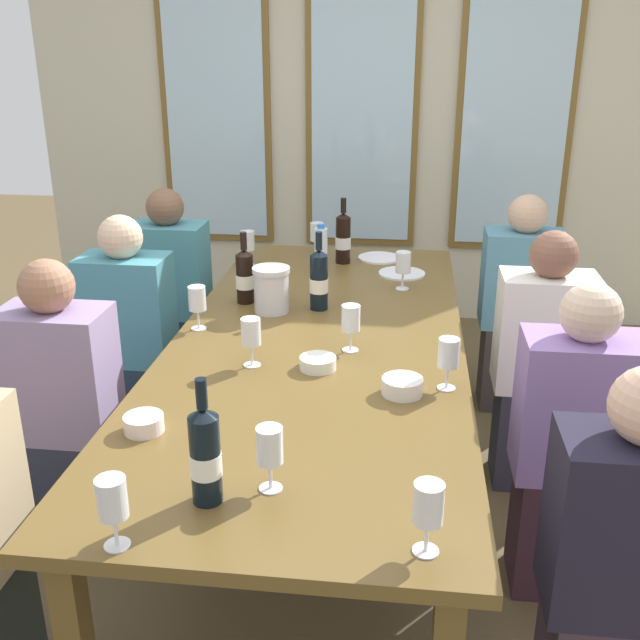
% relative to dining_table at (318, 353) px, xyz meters
% --- Properties ---
extents(ground_plane, '(12.00, 12.00, 0.00)m').
position_rel_dining_table_xyz_m(ground_plane, '(0.00, 0.00, -0.68)').
color(ground_plane, brown).
extents(back_wall_with_windows, '(4.29, 0.10, 2.90)m').
position_rel_dining_table_xyz_m(back_wall_with_windows, '(0.00, 2.31, 0.77)').
color(back_wall_with_windows, beige).
rests_on(back_wall_with_windows, ground).
extents(dining_table, '(1.09, 2.64, 0.74)m').
position_rel_dining_table_xyz_m(dining_table, '(0.00, 0.00, 0.00)').
color(dining_table, brown).
rests_on(dining_table, ground).
extents(white_plate_0, '(0.22, 0.22, 0.01)m').
position_rel_dining_table_xyz_m(white_plate_0, '(0.30, 0.86, 0.06)').
color(white_plate_0, white).
rests_on(white_plate_0, dining_table).
extents(white_plate_1, '(0.22, 0.22, 0.01)m').
position_rel_dining_table_xyz_m(white_plate_1, '(0.18, 1.12, 0.06)').
color(white_plate_1, white).
rests_on(white_plate_1, dining_table).
extents(metal_pitcher, '(0.16, 0.16, 0.19)m').
position_rel_dining_table_xyz_m(metal_pitcher, '(-0.23, 0.28, 0.16)').
color(metal_pitcher, silver).
rests_on(metal_pitcher, dining_table).
extents(wine_bottle_0, '(0.08, 0.08, 0.33)m').
position_rel_dining_table_xyz_m(wine_bottle_0, '(-0.04, 0.33, 0.19)').
color(wine_bottle_0, black).
rests_on(wine_bottle_0, dining_table).
extents(wine_bottle_1, '(0.08, 0.08, 0.33)m').
position_rel_dining_table_xyz_m(wine_bottle_1, '(-0.14, -1.07, 0.19)').
color(wine_bottle_1, black).
rests_on(wine_bottle_1, dining_table).
extents(wine_bottle_2, '(0.08, 0.08, 0.33)m').
position_rel_dining_table_xyz_m(wine_bottle_2, '(0.00, 1.03, 0.19)').
color(wine_bottle_2, black).
rests_on(wine_bottle_2, dining_table).
extents(wine_bottle_3, '(0.08, 0.08, 0.31)m').
position_rel_dining_table_xyz_m(wine_bottle_3, '(-0.36, 0.38, 0.18)').
color(wine_bottle_3, black).
rests_on(wine_bottle_3, dining_table).
extents(tasting_bowl_0, '(0.13, 0.13, 0.05)m').
position_rel_dining_table_xyz_m(tasting_bowl_0, '(0.32, -0.43, 0.09)').
color(tasting_bowl_0, white).
rests_on(tasting_bowl_0, dining_table).
extents(tasting_bowl_1, '(0.13, 0.13, 0.04)m').
position_rel_dining_table_xyz_m(tasting_bowl_1, '(0.03, -0.27, 0.08)').
color(tasting_bowl_1, white).
rests_on(tasting_bowl_1, dining_table).
extents(tasting_bowl_2, '(0.12, 0.12, 0.05)m').
position_rel_dining_table_xyz_m(tasting_bowl_2, '(-0.41, -0.76, 0.08)').
color(tasting_bowl_2, white).
rests_on(tasting_bowl_2, dining_table).
extents(water_bottle, '(0.06, 0.06, 0.24)m').
position_rel_dining_table_xyz_m(water_bottle, '(-0.09, 0.84, 0.17)').
color(water_bottle, white).
rests_on(water_bottle, dining_table).
extents(wine_glass_0, '(0.07, 0.07, 0.17)m').
position_rel_dining_table_xyz_m(wine_glass_0, '(-0.29, -1.26, 0.18)').
color(wine_glass_0, white).
rests_on(wine_glass_0, dining_table).
extents(wine_glass_1, '(0.07, 0.07, 0.17)m').
position_rel_dining_table_xyz_m(wine_glass_1, '(0.31, 0.64, 0.18)').
color(wine_glass_1, white).
rests_on(wine_glass_1, dining_table).
extents(wine_glass_2, '(0.07, 0.07, 0.17)m').
position_rel_dining_table_xyz_m(wine_glass_2, '(0.01, -1.00, 0.18)').
color(wine_glass_2, white).
rests_on(wine_glass_2, dining_table).
extents(wine_glass_3, '(0.07, 0.07, 0.17)m').
position_rel_dining_table_xyz_m(wine_glass_3, '(0.13, -0.10, 0.18)').
color(wine_glass_3, white).
rests_on(wine_glass_3, dining_table).
extents(wine_glass_4, '(0.07, 0.07, 0.17)m').
position_rel_dining_table_xyz_m(wine_glass_4, '(-0.20, -0.27, 0.18)').
color(wine_glass_4, white).
rests_on(wine_glass_4, dining_table).
extents(wine_glass_5, '(0.07, 0.07, 0.17)m').
position_rel_dining_table_xyz_m(wine_glass_5, '(0.39, -1.20, 0.18)').
color(wine_glass_5, white).
rests_on(wine_glass_5, dining_table).
extents(wine_glass_6, '(0.07, 0.07, 0.17)m').
position_rel_dining_table_xyz_m(wine_glass_6, '(-0.47, 0.93, 0.18)').
color(wine_glass_6, white).
rests_on(wine_glass_6, dining_table).
extents(wine_glass_7, '(0.07, 0.07, 0.17)m').
position_rel_dining_table_xyz_m(wine_glass_7, '(-0.15, 1.15, 0.18)').
color(wine_glass_7, white).
rests_on(wine_glass_7, dining_table).
extents(wine_glass_8, '(0.07, 0.07, 0.17)m').
position_rel_dining_table_xyz_m(wine_glass_8, '(-0.47, 0.05, 0.18)').
color(wine_glass_8, white).
rests_on(wine_glass_8, dining_table).
extents(wine_glass_9, '(0.07, 0.07, 0.17)m').
position_rel_dining_table_xyz_m(wine_glass_9, '(0.47, -0.37, 0.18)').
color(wine_glass_9, white).
rests_on(wine_glass_9, dining_table).
extents(seated_person_1, '(0.38, 0.24, 1.11)m').
position_rel_dining_table_xyz_m(seated_person_1, '(0.89, -0.98, -0.15)').
color(seated_person_1, '#382A35').
rests_on(seated_person_1, ground).
extents(seated_person_2, '(0.38, 0.24, 1.11)m').
position_rel_dining_table_xyz_m(seated_person_2, '(-0.89, -0.31, -0.15)').
color(seated_person_2, '#2A2D41').
rests_on(seated_person_2, ground).
extents(seated_person_3, '(0.38, 0.24, 1.11)m').
position_rel_dining_table_xyz_m(seated_person_3, '(0.89, -0.35, -0.15)').
color(seated_person_3, '#38222D').
rests_on(seated_person_3, ground).
extents(seated_person_4, '(0.38, 0.24, 1.11)m').
position_rel_dining_table_xyz_m(seated_person_4, '(-0.89, 0.36, -0.15)').
color(seated_person_4, '#223444').
rests_on(seated_person_4, ground).
extents(seated_person_5, '(0.38, 0.24, 1.11)m').
position_rel_dining_table_xyz_m(seated_person_5, '(0.89, 0.30, -0.15)').
color(seated_person_5, '#2A2A36').
rests_on(seated_person_5, ground).
extents(seated_person_6, '(0.38, 0.24, 1.11)m').
position_rel_dining_table_xyz_m(seated_person_6, '(-0.89, 0.96, -0.15)').
color(seated_person_6, '#26273B').
rests_on(seated_person_6, ground).
extents(seated_person_7, '(0.38, 0.24, 1.11)m').
position_rel_dining_table_xyz_m(seated_person_7, '(0.89, 1.02, -0.15)').
color(seated_person_7, '#37302F').
rests_on(seated_person_7, ground).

